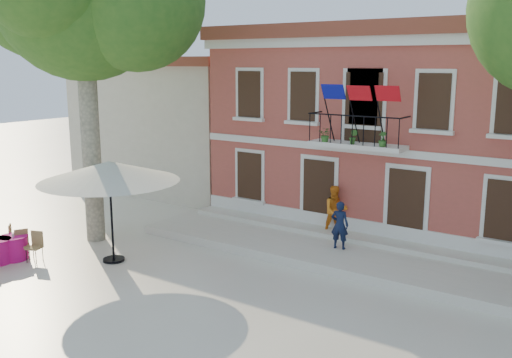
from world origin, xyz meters
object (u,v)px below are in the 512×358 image
object	(u,v)px
patio_umbrella	(109,172)
pedestrian_navy	(340,225)
cafe_table_2	(14,246)
pedestrian_orange	(335,210)

from	to	relation	value
patio_umbrella	pedestrian_navy	bearing A→B (deg)	37.23
patio_umbrella	cafe_table_2	distance (m)	4.03
pedestrian_navy	cafe_table_2	world-z (taller)	pedestrian_navy
pedestrian_navy	pedestrian_orange	distance (m)	1.54
cafe_table_2	pedestrian_orange	bearing A→B (deg)	44.01
pedestrian_orange	cafe_table_2	distance (m)	10.62
pedestrian_navy	patio_umbrella	bearing A→B (deg)	26.16
patio_umbrella	pedestrian_navy	size ratio (longest dim) A/B	2.76
patio_umbrella	cafe_table_2	size ratio (longest dim) A/B	2.34
pedestrian_navy	cafe_table_2	distance (m)	10.40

